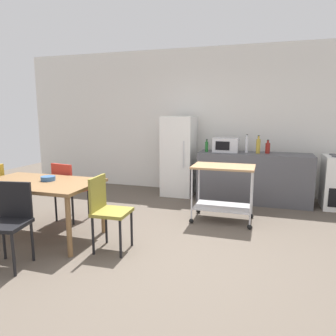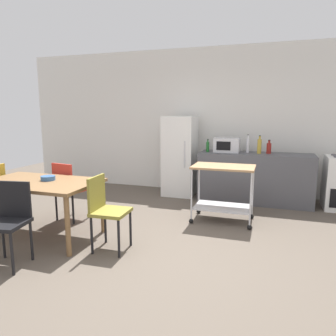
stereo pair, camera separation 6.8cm
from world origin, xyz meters
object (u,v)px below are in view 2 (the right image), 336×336
dining_table (39,187)px  microwave (227,145)px  chair_olive (106,208)px  chair_red (69,187)px  bottle_wine (248,145)px  fruit_bowl (48,178)px  kitchen_cart (223,184)px  bottle_soy_sauce (259,146)px  refrigerator (180,156)px  bottle_sparkling_water (269,148)px  chair_black (9,218)px  bottle_vinegar (208,147)px

dining_table → microwave: bearing=52.0°
chair_olive → chair_red: 1.29m
bottle_wine → fruit_bowl: bearing=-132.6°
kitchen_cart → bottle_wine: bearing=79.3°
chair_red → microwave: 2.90m
microwave → bottle_soy_sauce: bearing=-4.5°
chair_olive → microwave: microwave is taller
refrigerator → fruit_bowl: 2.80m
refrigerator → bottle_sparkling_water: size_ratio=6.31×
fruit_bowl → kitchen_cart: bearing=31.0°
chair_black → microwave: 3.86m
chair_red → bottle_soy_sauce: (2.66, 1.91, 0.52)m
bottle_soy_sauce → kitchen_cart: bearing=-110.1°
chair_olive → refrigerator: (0.11, 2.77, 0.26)m
chair_red → microwave: microwave is taller
chair_red → microwave: (2.08, 1.96, 0.51)m
chair_black → bottle_wine: bearing=46.9°
chair_olive → bottle_vinegar: bottle_vinegar is taller
chair_red → bottle_sparkling_water: size_ratio=3.62×
dining_table → bottle_soy_sauce: (2.63, 2.57, 0.36)m
dining_table → bottle_wine: bearing=47.4°
chair_red → fruit_bowl: 0.64m
bottle_vinegar → bottle_sparkling_water: (1.09, 0.09, 0.00)m
refrigerator → bottle_vinegar: size_ratio=6.53×
dining_table → bottle_soy_sauce: size_ratio=4.65×
dining_table → chair_black: chair_black is taller
chair_black → refrigerator: refrigerator is taller
bottle_wine → fruit_bowl: (-2.34, -2.55, -0.26)m
dining_table → refrigerator: 2.91m
kitchen_cart → bottle_sparkling_water: size_ratio=3.71×
dining_table → kitchen_cart: (2.18, 1.34, -0.10)m
chair_black → bottle_soy_sauce: (2.42, 3.31, 0.52)m
dining_table → bottle_sparkling_water: bottle_sparkling_water is taller
bottle_vinegar → chair_olive: bearing=-104.7°
dining_table → bottle_sparkling_water: (2.79, 2.62, 0.33)m
bottle_vinegar → chair_black: bearing=-114.5°
chair_red → bottle_wine: bottle_wine is taller
chair_black → fruit_bowl: size_ratio=4.86×
bottle_sparkling_water → bottle_vinegar: bearing=-175.5°
chair_olive → bottle_vinegar: 2.75m
bottle_vinegar → bottle_soy_sauce: size_ratio=0.74×
chair_red → bottle_sparkling_water: bearing=-135.5°
bottle_vinegar → fruit_bowl: 2.95m
dining_table → chair_red: 0.68m
refrigerator → bottle_soy_sauce: size_ratio=4.80×
dining_table → bottle_soy_sauce: bearing=44.4°
chair_black → bottle_soy_sauce: size_ratio=2.76×
kitchen_cart → bottle_wine: bottle_wine is taller
microwave → bottle_soy_sauce: bottle_soy_sauce is taller
bottle_vinegar → fruit_bowl: size_ratio=1.30×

